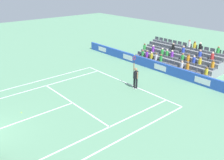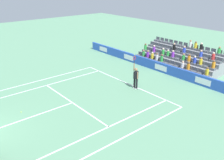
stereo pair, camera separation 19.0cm
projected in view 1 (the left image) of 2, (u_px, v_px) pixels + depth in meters
name	position (u px, v px, depth m)	size (l,w,h in m)	color
line_baseline	(127.00, 83.00, 20.93)	(10.97, 0.10, 0.01)	white
line_service	(73.00, 103.00, 17.62)	(8.23, 0.10, 0.01)	white
line_centre_service	(30.00, 118.00, 15.69)	(0.10, 6.40, 0.01)	white
line_singles_sideline_left	(41.00, 87.00, 20.23)	(0.10, 11.89, 0.01)	white
line_singles_sideline_right	(104.00, 130.00, 14.46)	(0.10, 11.89, 0.01)	white
line_doubles_sideline_left	(34.00, 82.00, 21.20)	(0.10, 11.89, 0.01)	white
line_doubles_sideline_right	(119.00, 140.00, 13.50)	(0.10, 11.89, 0.01)	white
line_centre_mark	(127.00, 84.00, 20.87)	(0.10, 0.20, 0.01)	white
sponsor_barrier	(161.00, 67.00, 23.43)	(22.15, 0.22, 0.91)	blue
tennis_player	(136.00, 77.00, 19.60)	(0.53, 0.37, 2.85)	black
stadium_stand	(179.00, 59.00, 25.09)	(8.68, 3.80, 2.60)	gray
loose_tennis_ball	(21.00, 112.00, 16.28)	(0.07, 0.07, 0.07)	#D1E533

